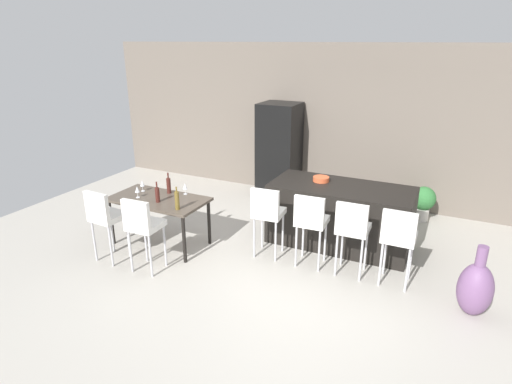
{
  "coord_description": "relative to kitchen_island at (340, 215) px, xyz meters",
  "views": [
    {
      "loc": [
        2.02,
        -4.96,
        2.94
      ],
      "look_at": [
        -0.51,
        0.24,
        0.85
      ],
      "focal_mm": 29.63,
      "sensor_mm": 36.0,
      "label": 1
    }
  ],
  "objects": [
    {
      "name": "dining_chair_far",
      "position": [
        -2.1,
        -1.94,
        0.24
      ],
      "size": [
        0.42,
        0.42,
        1.05
      ],
      "color": "silver",
      "rests_on": "ground_plane"
    },
    {
      "name": "wine_bottle_right",
      "position": [
        -1.91,
        -1.43,
        0.41
      ],
      "size": [
        0.06,
        0.06,
        0.33
      ],
      "color": "brown",
      "rests_on": "dining_table"
    },
    {
      "name": "bar_chair_right",
      "position": [
        0.38,
        -0.85,
        0.24
      ],
      "size": [
        0.41,
        0.41,
        1.05
      ],
      "color": "silver",
      "rests_on": "ground_plane"
    },
    {
      "name": "wine_glass_middle",
      "position": [
        -2.83,
        -1.05,
        0.4
      ],
      "size": [
        0.07,
        0.07,
        0.17
      ],
      "color": "silver",
      "rests_on": "dining_table"
    },
    {
      "name": "potted_plant",
      "position": [
        1.05,
        1.47,
        -0.1
      ],
      "size": [
        0.41,
        0.41,
        0.61
      ],
      "color": "beige",
      "rests_on": "ground_plane"
    },
    {
      "name": "dining_table",
      "position": [
        -2.43,
        -1.2,
        0.21
      ],
      "size": [
        1.44,
        0.77,
        0.74
      ],
      "color": "#4C4238",
      "rests_on": "ground_plane"
    },
    {
      "name": "bar_chair_far",
      "position": [
        0.95,
        -0.85,
        0.24
      ],
      "size": [
        0.4,
        0.4,
        1.05
      ],
      "color": "silver",
      "rests_on": "ground_plane"
    },
    {
      "name": "bar_chair_left",
      "position": [
        -0.81,
        -0.85,
        0.24
      ],
      "size": [
        0.43,
        0.43,
        1.05
      ],
      "color": "silver",
      "rests_on": "ground_plane"
    },
    {
      "name": "floor_vase",
      "position": [
        1.84,
        -1.08,
        -0.13
      ],
      "size": [
        0.38,
        0.38,
        0.85
      ],
      "color": "#704C75",
      "rests_on": "ground_plane"
    },
    {
      "name": "fruit_bowl",
      "position": [
        -0.35,
        0.09,
        0.5
      ],
      "size": [
        0.24,
        0.24,
        0.07
      ],
      "primitive_type": "cylinder",
      "color": "#C6512D",
      "rests_on": "kitchen_island"
    },
    {
      "name": "dining_chair_near",
      "position": [
        -2.75,
        -1.94,
        0.24
      ],
      "size": [
        0.42,
        0.42,
        1.05
      ],
      "color": "silver",
      "rests_on": "ground_plane"
    },
    {
      "name": "kitchen_island",
      "position": [
        0.0,
        0.0,
        0.0
      ],
      "size": [
        2.07,
        0.94,
        0.92
      ],
      "primitive_type": "cube",
      "color": "black",
      "rests_on": "ground_plane"
    },
    {
      "name": "wine_bottle_corner",
      "position": [
        -2.33,
        -1.32,
        0.4
      ],
      "size": [
        0.06,
        0.06,
        0.31
      ],
      "color": "#471E19",
      "rests_on": "dining_table"
    },
    {
      "name": "refrigerator",
      "position": [
        -1.63,
        1.48,
        0.46
      ],
      "size": [
        0.72,
        0.68,
        1.84
      ],
      "primitive_type": "cube",
      "color": "black",
      "rests_on": "ground_plane"
    },
    {
      "name": "wine_glass_left",
      "position": [
        -2.17,
        -0.88,
        0.4
      ],
      "size": [
        0.07,
        0.07,
        0.17
      ],
      "color": "silver",
      "rests_on": "dining_table"
    },
    {
      "name": "wine_bottle_far",
      "position": [
        -2.41,
        -0.95,
        0.41
      ],
      "size": [
        0.06,
        0.06,
        0.33
      ],
      "color": "#471E19",
      "rests_on": "dining_table"
    },
    {
      "name": "back_wall",
      "position": [
        -0.61,
        1.92,
        0.99
      ],
      "size": [
        10.0,
        0.12,
        2.9
      ],
      "primitive_type": "cube",
      "color": "#665B51",
      "rests_on": "ground_plane"
    },
    {
      "name": "wine_glass_near",
      "position": [
        -2.71,
        -1.3,
        0.4
      ],
      "size": [
        0.07,
        0.07,
        0.17
      ],
      "color": "silver",
      "rests_on": "dining_table"
    },
    {
      "name": "ground_plane",
      "position": [
        -0.61,
        -0.84,
        -0.46
      ],
      "size": [
        10.0,
        10.0,
        0.0
      ],
      "primitive_type": "plane",
      "color": "#ADA89E"
    },
    {
      "name": "bar_chair_middle",
      "position": [
        -0.18,
        -0.85,
        0.24
      ],
      "size": [
        0.42,
        0.42,
        1.05
      ],
      "color": "silver",
      "rests_on": "ground_plane"
    }
  ]
}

